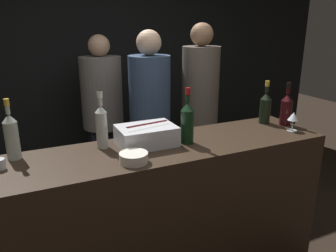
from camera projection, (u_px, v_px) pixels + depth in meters
name	position (u px, v px, depth m)	size (l,w,h in m)	color
wall_back_chalkboard	(94.00, 60.00, 3.73)	(6.40, 0.06, 2.80)	black
bar_counter	(170.00, 219.00, 2.21)	(2.10, 0.55, 1.07)	#2D2116
ice_bin_with_bottles	(147.00, 135.00, 2.05)	(0.36, 0.25, 0.13)	silver
bowl_white	(134.00, 157.00, 1.79)	(0.16, 0.16, 0.06)	silver
wine_glass	(293.00, 117.00, 2.30)	(0.08, 0.08, 0.14)	silver
red_wine_bottle_burgundy	(187.00, 122.00, 2.05)	(0.08, 0.08, 0.36)	black
rose_wine_bottle	(11.00, 135.00, 1.81)	(0.08, 0.08, 0.35)	#9EA899
white_wine_bottle	(102.00, 125.00, 1.97)	(0.07, 0.07, 0.35)	#B2B7AD
champagne_bottle	(265.00, 107.00, 2.48)	(0.08, 0.08, 0.33)	black
red_wine_bottle_black_foil	(286.00, 108.00, 2.43)	(0.08, 0.08, 0.32)	black
person_in_hoodie	(150.00, 120.00, 2.90)	(0.36, 0.36, 1.75)	black
person_blond_tee	(103.00, 112.00, 3.34)	(0.41, 0.41, 1.70)	black
person_grey_polo	(200.00, 108.00, 3.17)	(0.35, 0.35, 1.81)	black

